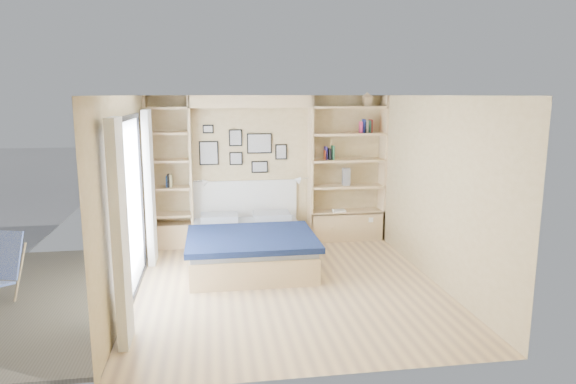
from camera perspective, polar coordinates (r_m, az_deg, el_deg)
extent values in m
plane|color=#DAB77E|center=(6.95, -0.02, -10.41)|extent=(4.50, 4.50, 0.00)
plane|color=tan|center=(8.80, -2.21, 2.53)|extent=(4.00, 0.00, 4.00)
plane|color=tan|center=(4.45, 4.33, -5.71)|extent=(4.00, 0.00, 4.00)
plane|color=tan|center=(6.61, -17.42, -0.72)|extent=(0.00, 4.50, 4.50)
plane|color=tan|center=(7.17, 15.99, 0.23)|extent=(0.00, 4.50, 4.50)
plane|color=white|center=(6.48, -0.02, 10.68)|extent=(4.50, 4.50, 0.00)
cube|color=tan|center=(8.58, -10.74, 2.14)|extent=(0.04, 0.35, 2.50)
cube|color=tan|center=(8.74, 2.49, 2.47)|extent=(0.04, 0.35, 2.50)
cube|color=tan|center=(8.51, -4.17, 10.00)|extent=(2.00, 0.35, 0.20)
cube|color=tan|center=(9.07, 10.46, 2.60)|extent=(0.04, 0.35, 2.50)
cube|color=tan|center=(8.64, -15.25, 2.00)|extent=(0.04, 0.35, 2.50)
cube|color=tan|center=(9.08, 6.48, -3.72)|extent=(1.30, 0.35, 0.50)
cube|color=tan|center=(8.82, -12.78, -4.69)|extent=(0.70, 0.35, 0.40)
cube|color=black|center=(6.49, -17.65, 7.79)|extent=(0.04, 2.08, 0.06)
cube|color=black|center=(6.94, -16.60, -10.63)|extent=(0.04, 2.08, 0.06)
cube|color=black|center=(5.66, -18.57, -4.24)|extent=(0.04, 0.06, 2.20)
cube|color=black|center=(7.63, -16.00, -0.31)|extent=(0.04, 0.06, 2.20)
cube|color=silver|center=(6.63, -17.19, -1.82)|extent=(0.01, 2.00, 2.20)
cube|color=white|center=(5.36, -18.16, -4.47)|extent=(0.10, 0.45, 2.30)
cube|color=white|center=(7.88, -15.12, 0.45)|extent=(0.10, 0.45, 2.30)
cube|color=tan|center=(9.02, 6.51, -2.18)|extent=(1.30, 0.35, 0.04)
cube|color=tan|center=(8.93, 6.57, 0.64)|extent=(1.30, 0.35, 0.04)
cube|color=tan|center=(8.86, 6.64, 3.50)|extent=(1.30, 0.35, 0.04)
cube|color=tan|center=(8.82, 6.70, 6.40)|extent=(1.30, 0.35, 0.04)
cube|color=tan|center=(8.80, 6.76, 9.33)|extent=(1.30, 0.35, 0.04)
cube|color=tan|center=(8.73, -12.87, -2.48)|extent=(0.70, 0.35, 0.04)
cube|color=tan|center=(8.64, -13.00, 0.43)|extent=(0.70, 0.35, 0.04)
cube|color=tan|center=(8.58, -13.12, 3.39)|extent=(0.70, 0.35, 0.04)
cube|color=tan|center=(8.53, -13.25, 6.38)|extent=(0.70, 0.35, 0.04)
cube|color=tan|center=(8.51, -13.37, 9.07)|extent=(0.70, 0.35, 0.04)
cube|color=tan|center=(7.79, -4.28, -6.61)|extent=(1.72, 2.15, 0.38)
cube|color=#989DA6|center=(7.72, -4.31, -4.92)|extent=(1.68, 2.11, 0.10)
cube|color=#0F1A3C|center=(7.35, -4.09, -5.16)|extent=(1.82, 1.51, 0.08)
cube|color=#989DA6|center=(8.42, -7.64, -2.88)|extent=(0.59, 0.43, 0.12)
cube|color=#989DA6|center=(8.48, -1.81, -2.70)|extent=(0.59, 0.43, 0.12)
cube|color=white|center=(8.83, -4.93, -0.97)|extent=(1.82, 0.04, 0.70)
cube|color=black|center=(8.69, -8.79, 4.30)|extent=(0.32, 0.02, 0.40)
cube|color=gray|center=(8.68, -8.79, 4.29)|extent=(0.28, 0.01, 0.36)
cube|color=black|center=(8.67, -5.85, 6.02)|extent=(0.22, 0.02, 0.28)
cube|color=gray|center=(8.66, -5.84, 6.01)|extent=(0.18, 0.01, 0.24)
cube|color=black|center=(8.71, -5.80, 3.72)|extent=(0.22, 0.02, 0.22)
cube|color=gray|center=(8.70, -5.80, 3.71)|extent=(0.18, 0.01, 0.18)
cube|color=black|center=(8.71, -3.19, 5.42)|extent=(0.42, 0.02, 0.34)
cube|color=gray|center=(8.70, -3.19, 5.41)|extent=(0.38, 0.01, 0.30)
cube|color=black|center=(8.76, -3.17, 2.81)|extent=(0.28, 0.02, 0.20)
cube|color=gray|center=(8.74, -3.16, 2.80)|extent=(0.24, 0.01, 0.16)
cube|color=black|center=(8.77, -0.77, 4.48)|extent=(0.20, 0.02, 0.26)
cube|color=gray|center=(8.76, -0.76, 4.47)|extent=(0.16, 0.01, 0.22)
cube|color=black|center=(8.65, -8.87, 6.93)|extent=(0.18, 0.02, 0.14)
cube|color=gray|center=(8.64, -8.87, 6.92)|extent=(0.14, 0.01, 0.10)
cylinder|color=silver|center=(8.52, -9.78, 1.23)|extent=(0.20, 0.02, 0.02)
cone|color=white|center=(8.53, -9.11, 1.11)|extent=(0.13, 0.12, 0.15)
cylinder|color=silver|center=(8.66, 1.67, 1.53)|extent=(0.20, 0.02, 0.02)
cone|color=white|center=(8.64, 1.02, 1.38)|extent=(0.13, 0.12, 0.15)
cube|color=#993319|center=(8.75, 4.16, 4.12)|extent=(0.02, 0.15, 0.16)
cube|color=navy|center=(8.75, 4.21, 4.32)|extent=(0.03, 0.15, 0.22)
cube|color=black|center=(8.77, 4.62, 4.23)|extent=(0.03, 0.15, 0.19)
cube|color=#235C38|center=(8.78, 5.00, 4.38)|extent=(0.03, 0.15, 0.24)
cube|color=#A92956|center=(8.86, 8.08, 7.14)|extent=(0.02, 0.15, 0.19)
cube|color=navy|center=(8.88, 8.43, 7.27)|extent=(0.03, 0.15, 0.23)
cube|color=black|center=(8.89, 8.52, 7.13)|extent=(0.03, 0.15, 0.19)
cube|color=#BFB28C|center=(8.89, 8.66, 7.18)|extent=(0.04, 0.15, 0.20)
cube|color=#26593F|center=(8.91, 9.11, 7.20)|extent=(0.03, 0.15, 0.21)
cube|color=#A51E1E|center=(8.91, 9.16, 7.24)|extent=(0.03, 0.15, 0.23)
cube|color=navy|center=(8.62, -13.30, 1.14)|extent=(0.02, 0.15, 0.18)
cube|color=black|center=(8.62, -13.17, 1.24)|extent=(0.03, 0.15, 0.21)
cube|color=#C3BC8B|center=(8.62, -12.88, 1.25)|extent=(0.03, 0.15, 0.21)
cube|color=tan|center=(8.88, 8.78, 9.90)|extent=(0.13, 0.13, 0.15)
cone|color=tan|center=(8.88, 8.80, 10.64)|extent=(0.20, 0.20, 0.08)
cube|color=slate|center=(8.89, 6.48, 1.71)|extent=(0.12, 0.12, 0.30)
cube|color=white|center=(8.92, 5.68, -2.07)|extent=(0.22, 0.16, 0.03)
cylinder|color=tan|center=(7.24, -27.65, -8.03)|extent=(0.13, 0.35, 0.71)
cube|color=blue|center=(7.34, -29.20, -6.12)|extent=(0.54, 0.37, 0.58)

